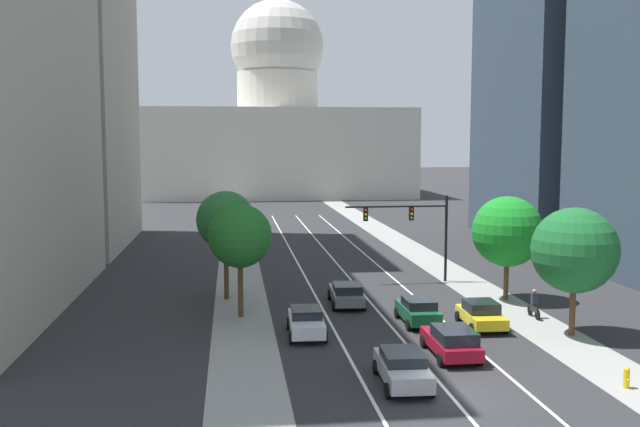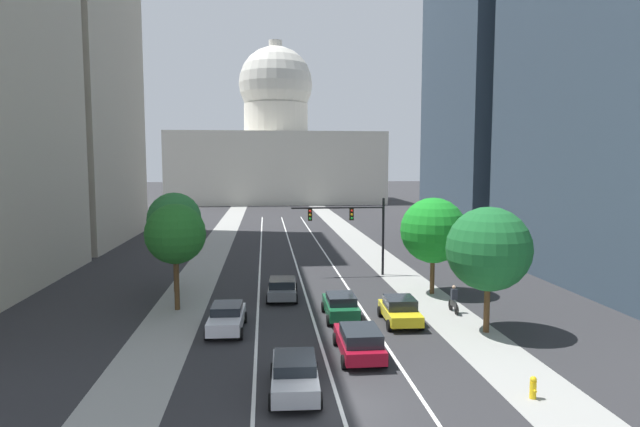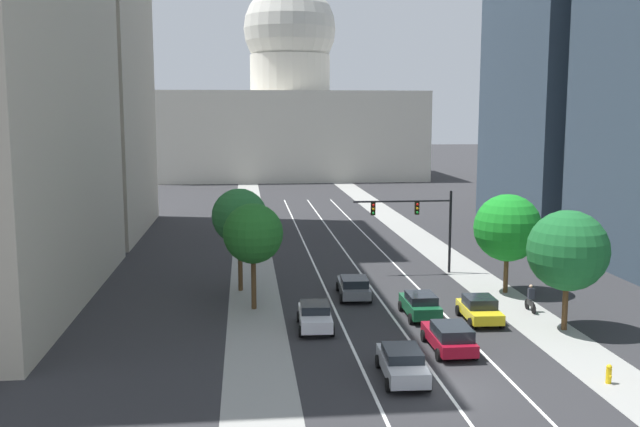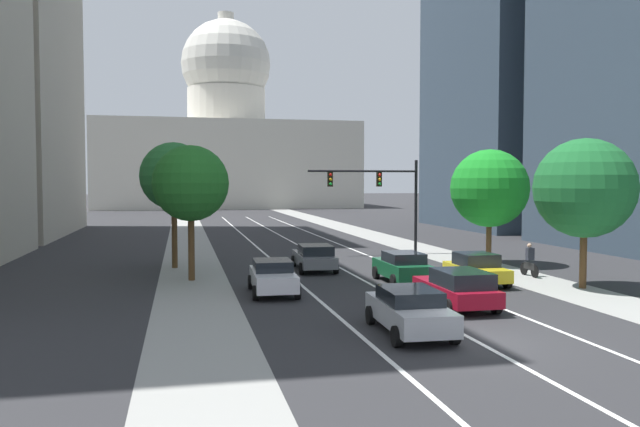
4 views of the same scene
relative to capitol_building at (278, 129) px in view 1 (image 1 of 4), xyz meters
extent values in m
plane|color=#2B2B2D|center=(0.00, -66.64, -12.44)|extent=(400.00, 400.00, 0.00)
cube|color=gray|center=(-8.25, -71.64, -12.44)|extent=(3.39, 130.00, 0.01)
cube|color=gray|center=(8.25, -71.64, -12.44)|extent=(3.39, 130.00, 0.01)
cube|color=white|center=(-3.28, -81.64, -12.43)|extent=(0.16, 90.00, 0.01)
cube|color=white|center=(0.00, -81.64, -12.43)|extent=(0.16, 90.00, 0.01)
cube|color=white|center=(3.28, -81.64, -12.43)|extent=(0.16, 90.00, 0.01)
cube|color=#334251|center=(26.57, -62.84, 12.09)|extent=(14.94, 19.15, 49.06)
cube|color=beige|center=(0.00, 0.00, -4.42)|extent=(48.17, 26.27, 16.05)
cylinder|color=beige|center=(0.00, 0.00, 7.07)|extent=(14.99, 14.99, 6.92)
sphere|color=beige|center=(0.00, 0.00, 15.26)|extent=(17.20, 17.20, 17.20)
cylinder|color=beige|center=(0.00, 0.00, 23.01)|extent=(3.10, 3.10, 4.30)
cube|color=slate|center=(-1.64, -90.38, -11.81)|extent=(2.07, 4.82, 0.62)
cube|color=black|center=(-1.67, -91.01, -11.24)|extent=(1.80, 2.23, 0.53)
cylinder|color=black|center=(-2.48, -88.73, -12.12)|extent=(0.25, 0.65, 0.64)
cylinder|color=black|center=(-0.64, -88.82, -12.12)|extent=(0.25, 0.65, 0.64)
cylinder|color=black|center=(-2.64, -91.95, -12.12)|extent=(0.25, 0.65, 0.64)
cylinder|color=black|center=(-0.79, -92.04, -12.12)|extent=(0.25, 0.65, 0.64)
cube|color=yellow|center=(4.92, -96.84, -11.83)|extent=(1.94, 4.07, 0.59)
cube|color=black|center=(4.92, -96.81, -11.24)|extent=(1.73, 1.98, 0.60)
cylinder|color=black|center=(4.06, -95.45, -12.12)|extent=(0.24, 0.65, 0.64)
cylinder|color=black|center=(5.87, -95.51, -12.12)|extent=(0.24, 0.65, 0.64)
cylinder|color=black|center=(3.97, -98.18, -12.12)|extent=(0.24, 0.65, 0.64)
cylinder|color=black|center=(5.78, -98.24, -12.12)|extent=(0.24, 0.65, 0.64)
cube|color=maroon|center=(1.64, -101.66, -11.82)|extent=(1.90, 4.56, 0.60)
cube|color=black|center=(1.63, -102.25, -11.22)|extent=(1.73, 2.46, 0.60)
cylinder|color=black|center=(0.72, -100.11, -12.12)|extent=(0.23, 0.64, 0.64)
cylinder|color=black|center=(2.58, -100.13, -12.12)|extent=(0.23, 0.64, 0.64)
cylinder|color=black|center=(0.69, -103.20, -12.12)|extent=(0.23, 0.64, 0.64)
cylinder|color=black|center=(2.55, -103.21, -12.12)|extent=(0.23, 0.64, 0.64)
cube|color=silver|center=(-4.92, -97.26, -11.78)|extent=(1.91, 4.34, 0.69)
cube|color=black|center=(-4.91, -97.09, -11.20)|extent=(1.68, 2.06, 0.47)
cylinder|color=black|center=(-5.74, -95.77, -12.12)|extent=(0.24, 0.65, 0.64)
cylinder|color=black|center=(-3.99, -95.83, -12.12)|extent=(0.24, 0.65, 0.64)
cylinder|color=black|center=(-5.85, -98.68, -12.12)|extent=(0.24, 0.65, 0.64)
cylinder|color=black|center=(-4.10, -98.74, -12.12)|extent=(0.24, 0.65, 0.64)
cube|color=#14512D|center=(1.64, -95.54, -11.77)|extent=(1.76, 4.13, 0.70)
cube|color=black|center=(1.64, -95.81, -11.18)|extent=(1.61, 2.11, 0.49)
cylinder|color=black|center=(0.77, -94.13, -12.12)|extent=(0.22, 0.64, 0.64)
cylinder|color=black|center=(2.51, -94.14, -12.12)|extent=(0.22, 0.64, 0.64)
cylinder|color=black|center=(0.76, -96.93, -12.12)|extent=(0.22, 0.64, 0.64)
cylinder|color=black|center=(2.50, -96.94, -12.12)|extent=(0.22, 0.64, 0.64)
cube|color=#B2B5BA|center=(-1.64, -105.36, -11.78)|extent=(1.97, 4.51, 0.69)
cube|color=black|center=(-1.64, -105.33, -11.20)|extent=(1.74, 2.29, 0.46)
cylinder|color=black|center=(-2.48, -103.82, -12.12)|extent=(0.24, 0.65, 0.64)
cylinder|color=black|center=(-0.68, -103.89, -12.12)|extent=(0.24, 0.65, 0.64)
cylinder|color=black|center=(-2.60, -106.84, -12.12)|extent=(0.24, 0.65, 0.64)
cylinder|color=black|center=(-0.80, -106.91, -12.12)|extent=(0.24, 0.65, 0.64)
cylinder|color=black|center=(6.86, -83.88, -9.25)|extent=(0.20, 0.20, 6.38)
cylinder|color=black|center=(3.09, -83.88, -6.83)|extent=(7.53, 0.14, 0.14)
cube|color=black|center=(4.22, -83.88, -7.38)|extent=(0.32, 0.28, 0.96)
sphere|color=red|center=(4.22, -84.03, -7.08)|extent=(0.20, 0.20, 0.20)
sphere|color=orange|center=(4.22, -84.03, -7.38)|extent=(0.20, 0.20, 0.20)
sphere|color=green|center=(4.22, -84.03, -7.68)|extent=(0.20, 0.20, 0.20)
cube|color=black|center=(0.83, -83.88, -7.38)|extent=(0.32, 0.28, 0.96)
sphere|color=red|center=(0.83, -84.03, -7.08)|extent=(0.20, 0.20, 0.20)
sphere|color=orange|center=(0.83, -84.03, -7.38)|extent=(0.20, 0.20, 0.20)
sphere|color=green|center=(0.83, -84.03, -7.68)|extent=(0.20, 0.20, 0.20)
cylinder|color=yellow|center=(7.63, -106.92, -12.09)|extent=(0.26, 0.26, 0.70)
sphere|color=yellow|center=(7.63, -106.92, -11.66)|extent=(0.26, 0.26, 0.26)
cylinder|color=yellow|center=(7.63, -107.08, -12.06)|extent=(0.10, 0.12, 0.10)
cylinder|color=black|center=(8.76, -95.63, -12.11)|extent=(0.05, 0.66, 0.66)
cylinder|color=black|center=(8.76, -94.59, -12.11)|extent=(0.05, 0.66, 0.66)
cube|color=black|center=(8.76, -95.11, -11.89)|extent=(0.06, 1.00, 0.36)
cube|color=#262833|center=(8.76, -95.16, -11.26)|extent=(0.36, 0.28, 0.64)
sphere|color=tan|center=(8.76, -95.09, -10.83)|extent=(0.22, 0.22, 0.22)
cylinder|color=#51381E|center=(-9.19, -87.82, -10.49)|extent=(0.32, 0.32, 3.90)
sphere|color=#276A31|center=(-9.19, -87.82, -7.21)|extent=(3.81, 3.81, 3.81)
cylinder|color=#51381E|center=(9.21, -98.91, -10.93)|extent=(0.32, 0.32, 3.02)
sphere|color=#1B612C|center=(9.21, -98.91, -7.83)|extent=(4.56, 4.56, 4.56)
cylinder|color=#51381E|center=(-8.33, -92.64, -10.68)|extent=(0.32, 0.32, 3.52)
sphere|color=#216522|center=(-8.33, -92.64, -7.61)|extent=(3.76, 3.76, 3.76)
cylinder|color=#51381E|center=(8.95, -90.34, -10.98)|extent=(0.32, 0.32, 2.92)
sphere|color=#198724|center=(8.95, -90.34, -7.92)|extent=(4.59, 4.59, 4.59)
camera|label=1|loc=(-8.79, -134.08, -2.03)|focal=39.83mm
camera|label=2|loc=(-2.75, -125.73, -3.21)|focal=29.43mm
camera|label=3|loc=(-8.79, -136.54, -0.14)|focal=40.02mm
camera|label=4|loc=(-8.79, -124.31, -7.54)|focal=35.28mm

